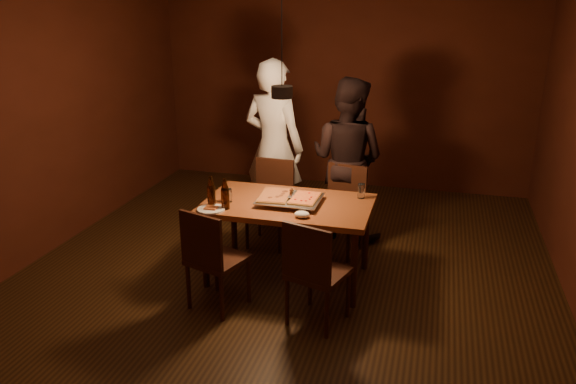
% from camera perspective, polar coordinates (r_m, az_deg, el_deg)
% --- Properties ---
extents(room_shell, '(6.00, 6.00, 6.00)m').
position_cam_1_polar(room_shell, '(4.82, -0.60, 6.01)').
color(room_shell, '#3C2510').
rests_on(room_shell, ground).
extents(dining_table, '(1.50, 0.90, 0.75)m').
position_cam_1_polar(dining_table, '(5.08, 0.00, -1.85)').
color(dining_table, brown).
rests_on(dining_table, floor).
extents(chair_far_left, '(0.44, 0.44, 0.49)m').
position_cam_1_polar(chair_far_left, '(5.91, -1.67, -0.21)').
color(chair_far_left, '#38190F').
rests_on(chair_far_left, floor).
extents(chair_far_right, '(0.50, 0.50, 0.49)m').
position_cam_1_polar(chair_far_right, '(5.73, 5.59, -0.92)').
color(chair_far_right, '#38190F').
rests_on(chair_far_right, floor).
extents(chair_near_left, '(0.53, 0.53, 0.49)m').
position_cam_1_polar(chair_near_left, '(4.64, -7.87, -6.00)').
color(chair_near_left, '#38190F').
rests_on(chair_near_left, floor).
extents(chair_near_right, '(0.53, 0.53, 0.49)m').
position_cam_1_polar(chair_near_right, '(4.39, 2.58, -7.41)').
color(chair_near_right, '#38190F').
rests_on(chair_near_right, floor).
extents(pizza_tray, '(0.55, 0.45, 0.05)m').
position_cam_1_polar(pizza_tray, '(5.03, 0.18, -0.87)').
color(pizza_tray, silver).
rests_on(pizza_tray, dining_table).
extents(pizza_meat, '(0.29, 0.43, 0.02)m').
position_cam_1_polar(pizza_meat, '(5.07, -1.30, -0.32)').
color(pizza_meat, maroon).
rests_on(pizza_meat, pizza_tray).
extents(pizza_cheese, '(0.24, 0.37, 0.02)m').
position_cam_1_polar(pizza_cheese, '(5.00, 1.72, -0.61)').
color(pizza_cheese, gold).
rests_on(pizza_cheese, pizza_tray).
extents(spatula, '(0.13, 0.25, 0.04)m').
position_cam_1_polar(spatula, '(5.03, 0.20, -0.39)').
color(spatula, silver).
rests_on(spatula, pizza_tray).
extents(beer_bottle_a, '(0.07, 0.07, 0.27)m').
position_cam_1_polar(beer_bottle_a, '(4.97, -7.81, 0.06)').
color(beer_bottle_a, black).
rests_on(beer_bottle_a, dining_table).
extents(beer_bottle_b, '(0.07, 0.07, 0.27)m').
position_cam_1_polar(beer_bottle_b, '(4.89, -6.41, -0.20)').
color(beer_bottle_b, black).
rests_on(beer_bottle_b, dining_table).
extents(water_glass_left, '(0.08, 0.08, 0.12)m').
position_cam_1_polar(water_glass_left, '(5.08, -6.14, -0.34)').
color(water_glass_left, silver).
rests_on(water_glass_left, dining_table).
extents(water_glass_right, '(0.07, 0.07, 0.14)m').
position_cam_1_polar(water_glass_right, '(5.19, 7.46, 0.10)').
color(water_glass_right, silver).
rests_on(water_glass_right, dining_table).
extents(plate_slice, '(0.24, 0.24, 0.03)m').
position_cam_1_polar(plate_slice, '(4.91, -7.82, -1.73)').
color(plate_slice, white).
rests_on(plate_slice, dining_table).
extents(napkin, '(0.13, 0.10, 0.05)m').
position_cam_1_polar(napkin, '(4.70, 1.43, -2.29)').
color(napkin, white).
rests_on(napkin, dining_table).
extents(diner_white, '(0.78, 0.61, 1.91)m').
position_cam_1_polar(diner_white, '(6.13, -1.46, 4.57)').
color(diner_white, white).
rests_on(diner_white, floor).
extents(diner_dark, '(1.01, 0.89, 1.74)m').
position_cam_1_polar(diner_dark, '(6.01, 6.03, 3.33)').
color(diner_dark, black).
rests_on(diner_dark, floor).
extents(pendant_lamp, '(0.18, 0.18, 1.10)m').
position_cam_1_polar(pendant_lamp, '(4.75, -0.62, 10.25)').
color(pendant_lamp, black).
rests_on(pendant_lamp, ceiling).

